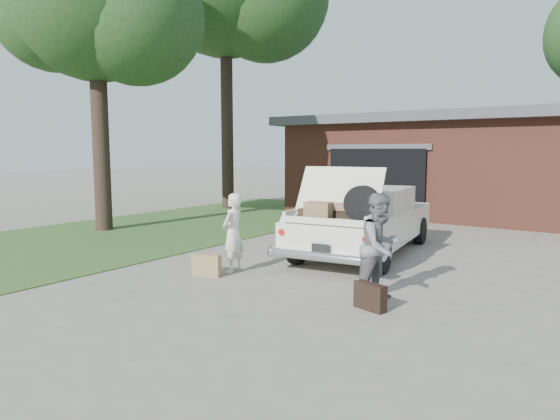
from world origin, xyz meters
The scene contains 9 objects.
ground centered at (0.00, 0.00, 0.00)m, with size 90.00×90.00×0.00m, color gray.
grass_strip centered at (-5.50, 3.00, 0.01)m, with size 6.00×16.00×0.02m, color #2D4C1E.
house centered at (0.98, 11.47, 1.67)m, with size 12.80×7.80×3.30m.
tree_left centered at (-6.45, 1.61, 5.95)m, with size 5.28×4.59×8.52m.
sedan centered at (0.55, 2.89, 0.70)m, with size 2.46×4.99×1.85m.
woman_left centered at (-0.63, 0.06, 0.70)m, with size 0.51×0.34×1.40m, color silver.
woman_right centered at (2.18, 0.00, 0.78)m, with size 0.75×0.59×1.55m, color slate.
suitcase_left centered at (-0.81, -0.44, 0.19)m, with size 0.50×0.16×0.39m, color #A08651.
suitcase_right centered at (2.26, -0.49, 0.18)m, with size 0.47×0.15×0.37m, color black.
Camera 1 is at (5.04, -6.56, 2.15)m, focal length 32.00 mm.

